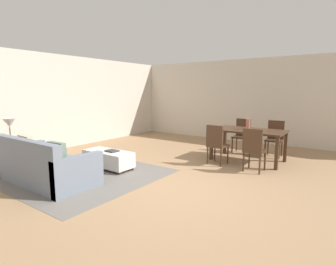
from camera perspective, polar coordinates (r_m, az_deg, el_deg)
ground_plane at (r=4.89m, az=0.85°, el=-11.14°), size 10.80×10.80×0.00m
wall_back at (r=9.17m, az=19.05°, el=6.39°), size 9.00×0.12×2.70m
wall_left at (r=8.31m, az=-23.55°, el=5.92°), size 0.12×11.00×2.70m
area_rug at (r=5.82m, az=-17.94°, el=-8.26°), size 3.00×2.80×0.01m
couch at (r=5.50m, az=-24.62°, el=-6.52°), size 1.99×0.95×0.86m
ottoman_table at (r=6.04m, az=-12.51°, el=-5.26°), size 1.15×0.49×0.39m
side_table at (r=6.60m, az=-30.20°, el=-2.93°), size 0.40×0.40×0.59m
table_lamp at (r=6.53m, az=-30.57°, el=1.69°), size 0.26×0.26×0.53m
dining_table at (r=6.74m, az=16.65°, el=-0.08°), size 1.66×0.93×0.76m
dining_chair_near_left at (r=6.20m, az=10.19°, el=-1.99°), size 0.42×0.42×0.92m
dining_chair_near_right at (r=5.84m, az=17.67°, el=-2.96°), size 0.41×0.41×0.92m
dining_chair_far_left at (r=7.66m, az=15.39°, el=-0.10°), size 0.41×0.41×0.92m
dining_chair_far_right at (r=7.45m, az=21.68°, el=-0.66°), size 0.42×0.42×0.92m
vase_centerpiece at (r=6.71m, az=16.60°, el=1.78°), size 0.10×0.10×0.26m
book_on_ottoman at (r=5.92m, az=-11.77°, el=-3.72°), size 0.27×0.22×0.03m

